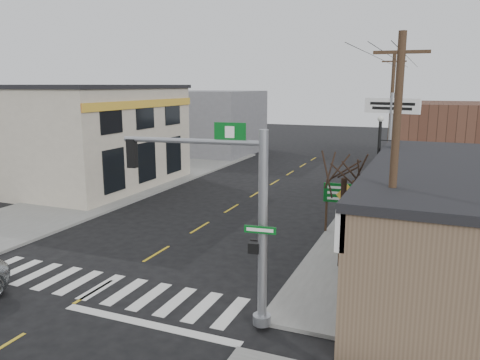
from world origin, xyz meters
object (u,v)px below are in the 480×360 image
at_px(utility_pole_near, 393,183).
at_px(utility_pole_far, 390,120).
at_px(guide_sign, 339,198).
at_px(lamp_post, 379,166).
at_px(dance_center_sign, 391,122).
at_px(fire_hydrant, 344,243).
at_px(traffic_signal_pole, 240,206).
at_px(bare_tree, 345,162).

bearing_deg(utility_pole_near, utility_pole_far, 90.92).
height_order(guide_sign, lamp_post, lamp_post).
xyz_separation_m(dance_center_sign, utility_pole_far, (-0.54, 6.43, -0.29)).
height_order(guide_sign, fire_hydrant, guide_sign).
relative_size(guide_sign, utility_pole_near, 0.31).
bearing_deg(guide_sign, lamp_post, 18.21).
distance_m(guide_sign, utility_pole_far, 11.95).
height_order(fire_hydrant, lamp_post, lamp_post).
height_order(traffic_signal_pole, guide_sign, traffic_signal_pole).
bearing_deg(fire_hydrant, lamp_post, 74.23).
relative_size(traffic_signal_pole, fire_hydrant, 7.75).
bearing_deg(utility_pole_near, lamp_post, 93.84).
bearing_deg(dance_center_sign, utility_pole_far, 112.51).
relative_size(fire_hydrant, dance_center_sign, 0.12).
bearing_deg(guide_sign, traffic_signal_pole, -101.26).
bearing_deg(traffic_signal_pole, utility_pole_near, 12.60).
bearing_deg(bare_tree, dance_center_sign, 85.04).
height_order(lamp_post, utility_pole_far, utility_pole_far).
height_order(dance_center_sign, utility_pole_near, utility_pole_near).
height_order(guide_sign, dance_center_sign, dance_center_sign).
distance_m(guide_sign, fire_hydrant, 2.97).
height_order(traffic_signal_pole, fire_hydrant, traffic_signal_pole).
bearing_deg(bare_tree, utility_pole_near, -63.38).
distance_m(dance_center_sign, bare_tree, 9.35).
xyz_separation_m(traffic_signal_pole, guide_sign, (1.11, 9.57, -1.82)).
distance_m(utility_pole_near, utility_pole_far, 19.79).
bearing_deg(traffic_signal_pole, guide_sign, 76.80).
bearing_deg(traffic_signal_pole, utility_pole_far, 77.31).
distance_m(lamp_post, utility_pole_near, 9.02).
relative_size(traffic_signal_pole, bare_tree, 1.13).
bearing_deg(traffic_signal_pole, lamp_post, 68.38).
height_order(fire_hydrant, dance_center_sign, dance_center_sign).
xyz_separation_m(traffic_signal_pole, fire_hydrant, (1.83, 6.98, -3.09)).
distance_m(guide_sign, dance_center_sign, 6.26).
xyz_separation_m(fire_hydrant, dance_center_sign, (0.97, 7.69, 4.49)).
xyz_separation_m(guide_sign, bare_tree, (0.89, -4.19, 2.41)).
height_order(lamp_post, dance_center_sign, dance_center_sign).
xyz_separation_m(lamp_post, utility_pole_far, (-0.50, 10.84, 1.40)).
bearing_deg(utility_pole_far, lamp_post, -90.03).
xyz_separation_m(lamp_post, utility_pole_near, (1.24, -8.87, 1.03)).
xyz_separation_m(bare_tree, utility_pole_far, (0.26, 15.72, 0.51)).
bearing_deg(dance_center_sign, bare_tree, -77.28).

